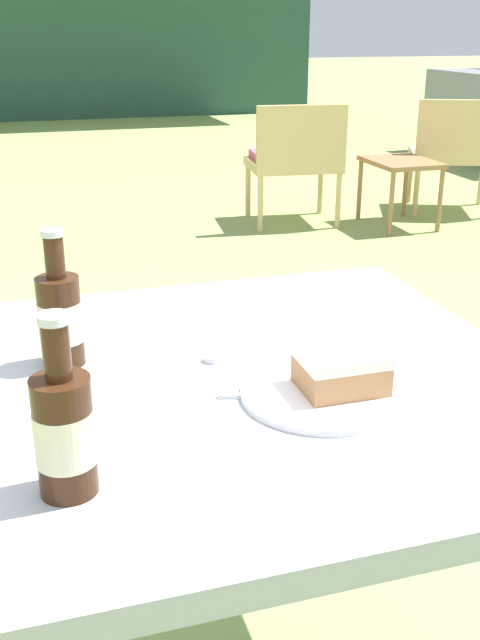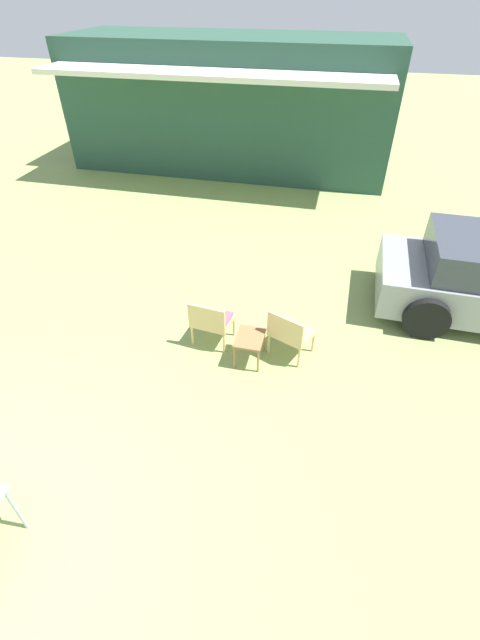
# 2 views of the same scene
# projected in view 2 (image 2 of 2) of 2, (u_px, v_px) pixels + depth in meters

# --- Properties ---
(cabin_building) EXTENTS (8.92, 4.26, 3.36)m
(cabin_building) POSITION_uv_depth(u_px,v_px,m) (231.00, 104.00, 12.18)
(cabin_building) COLOR #284C3D
(cabin_building) RESTS_ON ground_plane
(wicker_chair_cushioned) EXTENTS (0.64, 0.55, 0.80)m
(wicker_chair_cushioned) POSITION_uv_depth(u_px,v_px,m) (211.00, 319.00, 6.49)
(wicker_chair_cushioned) COLOR tan
(wicker_chair_cushioned) RESTS_ON ground_plane
(wicker_chair_plain) EXTENTS (0.73, 0.67, 0.80)m
(wicker_chair_plain) POSITION_uv_depth(u_px,v_px,m) (290.00, 332.00, 6.26)
(wicker_chair_plain) COLOR tan
(wicker_chair_plain) RESTS_ON ground_plane
(garden_side_table) EXTENTS (0.40, 0.51, 0.44)m
(garden_side_table) POSITION_uv_depth(u_px,v_px,m) (250.00, 340.00, 6.23)
(garden_side_table) COLOR #996B42
(garden_side_table) RESTS_ON ground_plane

